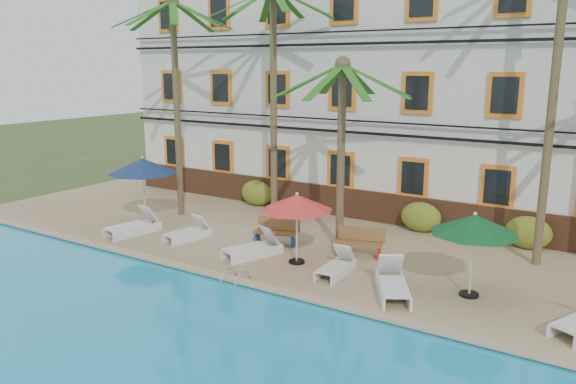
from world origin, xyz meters
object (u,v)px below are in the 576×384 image
Objects in this scene: lounger_a at (134,225)px; lounger_e at (393,283)px; palm_b at (273,73)px; palm_c at (342,123)px; lounger_d at (336,266)px; bench_left at (276,231)px; umbrella_red at (297,203)px; palm_a at (175,77)px; lounger_b at (189,232)px; palm_d at (558,44)px; lounger_c at (254,247)px; umbrella_blue at (143,166)px; umbrella_green at (474,225)px; bench_right at (359,241)px; pool_ladder at (236,282)px.

lounger_e is at bearing -1.16° from lounger_a.
palm_b is 4.23m from palm_c.
bench_left is (-3.05, 1.42, 0.21)m from lounger_d.
palm_b is at bearing 131.93° from umbrella_red.
lounger_e is at bearing -16.74° from palm_a.
lounger_a reaches higher than lounger_b.
palm_d is at bearing 18.72° from bench_left.
umbrella_red is (7.04, -2.41, -3.60)m from palm_a.
lounger_c is 1.44m from bench_left.
palm_a is 3.71m from umbrella_blue.
lounger_b is 1.07× the size of lounger_d.
palm_d is 4.96× the size of lounger_a.
bench_left is (-6.76, 0.92, -1.48)m from umbrella_green.
palm_d is at bearing 15.56° from palm_c.
palm_b is at bearing 125.03° from bench_left.
bench_right reaches higher than lounger_b.
umbrella_green is 1.46× the size of bench_left.
lounger_d is (2.96, 0.01, -0.04)m from lounger_c.
lounger_a is 6.25m from pool_ladder.
lounger_e is (-2.82, -4.60, -6.24)m from palm_d.
palm_b reaches higher than umbrella_blue.
umbrella_green reaches higher than lounger_b.
palm_d is at bearing 13.24° from umbrella_blue.
lounger_b is at bearing 174.49° from lounger_e.
palm_c is 2.96× the size of lounger_a.
lounger_b is 4.51m from pool_ladder.
umbrella_red is 1.04× the size of lounger_e.
pool_ladder is at bearing -104.49° from umbrella_red.
lounger_b is (-9.65, -0.26, -1.69)m from umbrella_green.
lounger_c is at bearing -8.85° from umbrella_blue.
bench_left is at bearing -12.45° from palm_a.
lounger_d is at bearing -2.25° from lounger_b.
lounger_b is 2.44× the size of pool_ladder.
bench_right is (-2.12, 2.39, 0.15)m from lounger_e.
palm_c is at bearing 27.82° from bench_left.
palm_d is 6.67× the size of bench_right.
umbrella_green is 6.98m from bench_left.
lounger_a reaches higher than pool_ladder.
lounger_c is (5.57, -2.64, -5.21)m from palm_a.
bench_left is 2.93m from bench_right.
umbrella_green is 2.61m from lounger_e.
lounger_a is at bearing -160.85° from bench_left.
lounger_a is 5.12m from lounger_c.
umbrella_red is (-6.27, -3.85, -4.66)m from palm_d.
umbrella_blue is at bearing 166.88° from lounger_b.
umbrella_red reaches higher than bench_left.
palm_a is 3.75× the size of umbrella_green.
palm_d reaches higher than umbrella_blue.
palm_a is 5.99m from lounger_a.
palm_a is at bearing 174.81° from bench_right.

